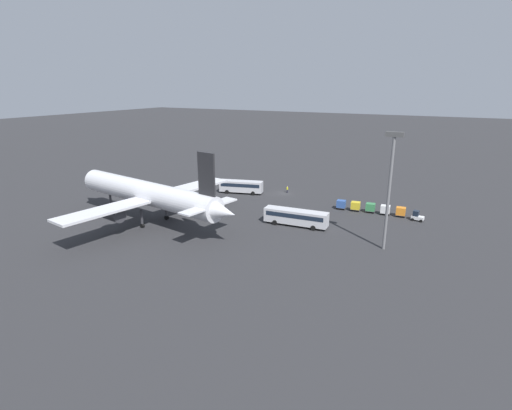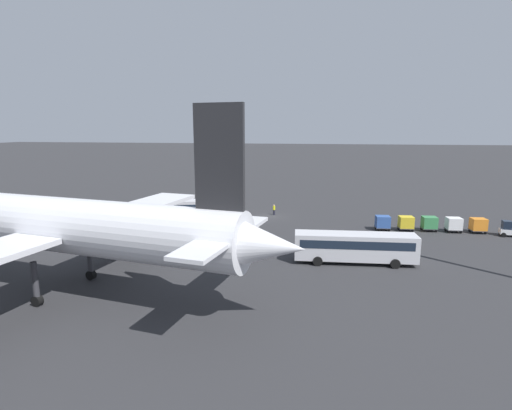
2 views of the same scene
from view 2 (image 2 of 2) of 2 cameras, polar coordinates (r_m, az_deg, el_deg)
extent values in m
plane|color=#2D2D30|center=(65.61, 1.99, -1.61)|extent=(600.00, 600.00, 0.00)
cylinder|color=silver|center=(39.54, -28.08, -2.27)|extent=(37.94, 10.89, 4.71)
cone|color=silver|center=(28.39, 1.02, -5.77)|extent=(6.74, 5.20, 4.24)
cube|color=silver|center=(46.46, -16.45, -0.35)|extent=(7.70, 17.90, 0.44)
cube|color=#262628|center=(28.47, -5.29, 6.79)|extent=(3.78, 0.98, 7.54)
cube|color=silver|center=(29.28, -4.42, -4.32)|extent=(4.63, 12.51, 0.28)
cylinder|color=#38383D|center=(45.44, -19.41, -2.73)|extent=(4.89, 3.30, 2.59)
cylinder|color=#38383D|center=(37.38, -28.97, -9.86)|extent=(0.50, 0.50, 3.77)
cylinder|color=black|center=(37.88, -28.77, -11.89)|extent=(0.97, 0.64, 0.90)
cylinder|color=#38383D|center=(41.39, -22.64, -7.35)|extent=(0.50, 0.50, 3.77)
cylinder|color=black|center=(41.84, -22.49, -9.22)|extent=(0.97, 0.64, 0.90)
cube|color=silver|center=(62.77, -7.56, -0.55)|extent=(11.41, 5.45, 2.81)
cube|color=#192333|center=(62.67, -7.58, -0.11)|extent=(10.57, 5.26, 0.90)
cylinder|color=black|center=(61.95, -10.77, -2.08)|extent=(1.04, 0.55, 1.00)
cylinder|color=black|center=(64.64, -10.54, -1.53)|extent=(1.04, 0.55, 1.00)
cylinder|color=black|center=(61.64, -4.38, -1.98)|extent=(1.04, 0.55, 1.00)
cylinder|color=black|center=(64.35, -4.42, -1.43)|extent=(1.04, 0.55, 1.00)
cube|color=silver|center=(44.13, 13.95, -5.76)|extent=(12.96, 3.54, 2.77)
cube|color=#192333|center=(44.00, 13.98, -5.15)|extent=(11.94, 3.51, 0.89)
cylinder|color=black|center=(42.83, 8.81, -7.95)|extent=(1.02, 0.37, 1.00)
cylinder|color=black|center=(45.46, 8.64, -6.82)|extent=(1.02, 0.37, 1.00)
cylinder|color=black|center=(43.98, 19.29, -7.95)|extent=(1.02, 0.37, 1.00)
cylinder|color=black|center=(46.55, 18.52, -6.85)|extent=(1.02, 0.37, 1.00)
cube|color=white|center=(63.29, 32.49, -3.22)|extent=(2.54, 1.58, 0.70)
cube|color=#192333|center=(62.99, 32.20, -2.41)|extent=(1.21, 1.29, 1.10)
cylinder|color=black|center=(62.48, 31.88, -3.66)|extent=(0.62, 0.29, 0.60)
cylinder|color=black|center=(63.80, 31.56, -3.35)|extent=(0.62, 0.29, 0.60)
cylinder|color=#1E1E2D|center=(66.54, 2.59, -1.06)|extent=(0.32, 0.32, 0.85)
cylinder|color=yellow|center=(66.39, 2.60, -0.43)|extent=(0.38, 0.38, 0.65)
sphere|color=tan|center=(66.30, 2.60, -0.05)|extent=(0.24, 0.24, 0.24)
cube|color=#38383D|center=(63.06, 29.10, -3.16)|extent=(2.13, 1.85, 0.10)
cube|color=orange|center=(62.88, 29.17, -2.40)|extent=(2.03, 1.76, 1.60)
cylinder|color=black|center=(62.23, 28.68, -3.51)|extent=(0.37, 0.15, 0.36)
cylinder|color=black|center=(63.37, 28.22, -3.22)|extent=(0.37, 0.15, 0.36)
cylinder|color=black|center=(62.86, 29.95, -3.49)|extent=(0.37, 0.15, 0.36)
cylinder|color=black|center=(63.99, 29.47, -3.21)|extent=(0.37, 0.15, 0.36)
cube|color=#38383D|center=(61.97, 26.35, -3.13)|extent=(2.13, 1.85, 0.10)
cube|color=silver|center=(61.78, 26.41, -2.37)|extent=(2.03, 1.76, 1.60)
cylinder|color=black|center=(61.17, 25.88, -3.49)|extent=(0.37, 0.15, 0.36)
cylinder|color=black|center=(62.33, 25.47, -3.20)|extent=(0.37, 0.15, 0.36)
cylinder|color=black|center=(61.73, 27.20, -3.48)|extent=(0.37, 0.15, 0.36)
cylinder|color=black|center=(62.88, 26.77, -3.19)|extent=(0.37, 0.15, 0.36)
cube|color=#38383D|center=(61.19, 23.46, -3.06)|extent=(2.13, 1.85, 0.10)
cube|color=#38844C|center=(61.01, 23.52, -2.29)|extent=(2.03, 1.76, 1.60)
cylinder|color=black|center=(60.42, 22.95, -3.42)|extent=(0.37, 0.15, 0.36)
cylinder|color=black|center=(61.60, 22.59, -3.13)|extent=(0.37, 0.15, 0.36)
cylinder|color=black|center=(60.91, 24.31, -3.42)|extent=(0.37, 0.15, 0.36)
cylinder|color=black|center=(62.08, 23.93, -3.13)|extent=(0.37, 0.15, 0.36)
cube|color=#38383D|center=(60.15, 20.59, -3.08)|extent=(2.13, 1.85, 0.10)
cube|color=gold|center=(59.96, 20.64, -2.29)|extent=(2.03, 1.76, 1.60)
cylinder|color=black|center=(59.40, 20.03, -3.45)|extent=(0.37, 0.15, 0.36)
cylinder|color=black|center=(60.60, 19.72, -3.15)|extent=(0.37, 0.15, 0.36)
cylinder|color=black|center=(59.82, 21.44, -3.44)|extent=(0.37, 0.15, 0.36)
cylinder|color=black|center=(61.01, 21.10, -3.15)|extent=(0.37, 0.15, 0.36)
cube|color=#38383D|center=(59.40, 17.60, -3.06)|extent=(2.13, 1.85, 0.10)
cube|color=#33569E|center=(59.20, 17.65, -2.27)|extent=(2.03, 1.76, 1.60)
cylinder|color=black|center=(58.68, 17.00, -3.43)|extent=(0.37, 0.15, 0.36)
cylinder|color=black|center=(59.89, 16.75, -3.13)|extent=(0.37, 0.15, 0.36)
cylinder|color=black|center=(59.02, 18.44, -3.43)|extent=(0.37, 0.15, 0.36)
cylinder|color=black|center=(60.23, 18.17, -3.13)|extent=(0.37, 0.15, 0.36)
camera|label=1|loc=(43.97, 142.95, 8.14)|focal=28.00mm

